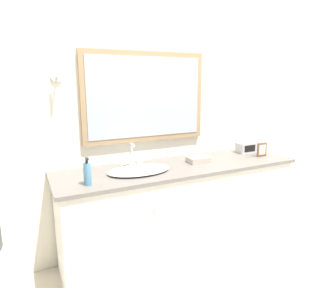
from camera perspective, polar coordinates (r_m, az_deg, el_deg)
ground_plane at (r=2.72m, az=5.97°, el=-23.63°), size 14.00×14.00×0.00m
wall_back at (r=2.83m, az=-1.01°, el=5.82°), size 8.00×0.18×2.55m
vanity_counter at (r=2.77m, az=2.23°, el=-12.63°), size 2.13×0.62×0.86m
sink_basin at (r=2.43m, az=-5.56°, el=-4.87°), size 0.52×0.37×0.21m
soap_bottle at (r=2.18m, az=-15.10°, el=-5.46°), size 0.05×0.05×0.20m
appliance_box at (r=3.17m, az=14.66°, el=-0.65°), size 0.19×0.12×0.10m
picture_frame at (r=3.03m, az=17.45°, el=-1.04°), size 0.11×0.01×0.14m
hand_towel_near_sink at (r=2.72m, az=5.77°, el=-2.95°), size 0.19×0.12×0.05m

